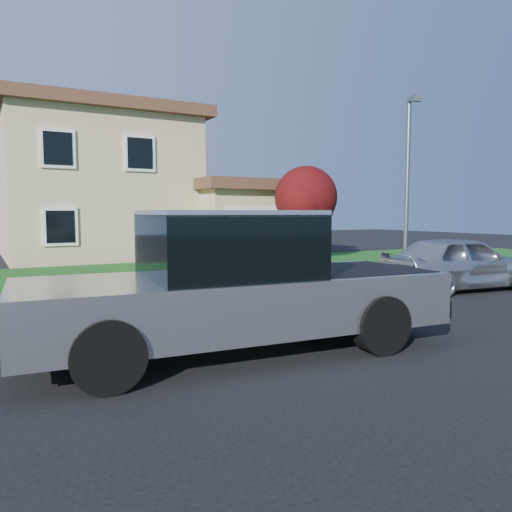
{
  "coord_description": "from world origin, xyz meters",
  "views": [
    {
      "loc": [
        -5.13,
        -8.19,
        2.15
      ],
      "look_at": [
        0.21,
        1.25,
        1.2
      ],
      "focal_mm": 35.0,
      "sensor_mm": 36.0,
      "label": 1
    }
  ],
  "objects_px": {
    "sedan": "(460,263)",
    "trash_bin": "(294,261)",
    "street_lamp": "(408,179)",
    "pickup_truck": "(236,286)",
    "woman": "(177,280)",
    "ornamental_tree": "(307,200)"
  },
  "relations": [
    {
      "from": "woman",
      "to": "trash_bin",
      "type": "distance_m",
      "value": 6.16
    },
    {
      "from": "woman",
      "to": "street_lamp",
      "type": "relative_size",
      "value": 0.33
    },
    {
      "from": "pickup_truck",
      "to": "trash_bin",
      "type": "xyz_separation_m",
      "value": [
        4.94,
        5.73,
        -0.32
      ]
    },
    {
      "from": "trash_bin",
      "to": "street_lamp",
      "type": "distance_m",
      "value": 4.2
    },
    {
      "from": "trash_bin",
      "to": "street_lamp",
      "type": "xyz_separation_m",
      "value": [
        3.01,
        -1.6,
        2.47
      ]
    },
    {
      "from": "sedan",
      "to": "trash_bin",
      "type": "bearing_deg",
      "value": 51.49
    },
    {
      "from": "pickup_truck",
      "to": "woman",
      "type": "bearing_deg",
      "value": 98.44
    },
    {
      "from": "pickup_truck",
      "to": "trash_bin",
      "type": "distance_m",
      "value": 7.57
    },
    {
      "from": "pickup_truck",
      "to": "street_lamp",
      "type": "distance_m",
      "value": 9.21
    },
    {
      "from": "pickup_truck",
      "to": "ornamental_tree",
      "type": "distance_m",
      "value": 13.77
    },
    {
      "from": "woman",
      "to": "trash_bin",
      "type": "xyz_separation_m",
      "value": [
        5.06,
        3.5,
        -0.17
      ]
    },
    {
      "from": "woman",
      "to": "pickup_truck",
      "type": "bearing_deg",
      "value": 109.59
    },
    {
      "from": "woman",
      "to": "ornamental_tree",
      "type": "distance_m",
      "value": 12.26
    },
    {
      "from": "pickup_truck",
      "to": "woman",
      "type": "xyz_separation_m",
      "value": [
        -0.12,
        2.23,
        -0.15
      ]
    },
    {
      "from": "pickup_truck",
      "to": "street_lamp",
      "type": "xyz_separation_m",
      "value": [
        7.95,
        4.13,
        2.14
      ]
    },
    {
      "from": "sedan",
      "to": "street_lamp",
      "type": "xyz_separation_m",
      "value": [
        -0.22,
        1.76,
        2.39
      ]
    },
    {
      "from": "ornamental_tree",
      "to": "street_lamp",
      "type": "bearing_deg",
      "value": -97.2
    },
    {
      "from": "woman",
      "to": "sedan",
      "type": "bearing_deg",
      "value": -162.62
    },
    {
      "from": "trash_bin",
      "to": "street_lamp",
      "type": "relative_size",
      "value": 0.19
    },
    {
      "from": "trash_bin",
      "to": "street_lamp",
      "type": "height_order",
      "value": "street_lamp"
    },
    {
      "from": "street_lamp",
      "to": "ornamental_tree",
      "type": "bearing_deg",
      "value": 107.12
    },
    {
      "from": "sedan",
      "to": "trash_bin",
      "type": "xyz_separation_m",
      "value": [
        -3.23,
        3.36,
        -0.07
      ]
    }
  ]
}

